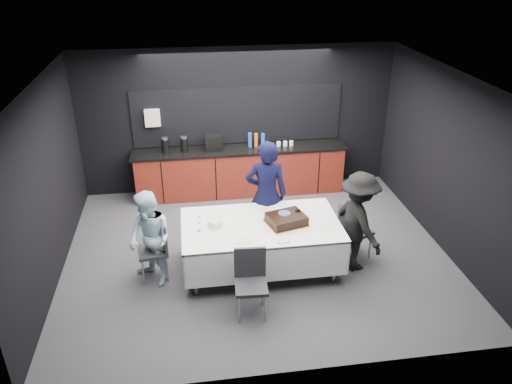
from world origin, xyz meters
TOP-DOWN VIEW (x-y plane):
  - ground at (0.00, 0.00)m, footprint 6.00×6.00m
  - room_shell at (0.00, 0.00)m, footprint 6.04×5.04m
  - kitchenette at (-0.02, 2.22)m, footprint 4.10×0.64m
  - party_table at (0.00, -0.40)m, footprint 2.32×1.32m
  - cake_assembly at (0.37, -0.45)m, footprint 0.66×0.59m
  - plate_stack at (-0.67, -0.36)m, footprint 0.23×0.23m
  - loose_plate_near at (-0.33, -0.84)m, footprint 0.22×0.22m
  - loose_plate_right_a at (0.74, -0.22)m, footprint 0.19×0.19m
  - loose_plate_right_b at (0.90, -0.66)m, footprint 0.19×0.19m
  - loose_plate_far at (0.10, -0.05)m, footprint 0.20×0.20m
  - fork_pile at (0.23, -0.94)m, footprint 0.18×0.14m
  - champagne_flute at (-0.91, -0.47)m, footprint 0.06×0.06m
  - chair_left at (-1.51, -0.38)m, footprint 0.47×0.47m
  - chair_right at (1.44, -0.32)m, footprint 0.55×0.55m
  - chair_near at (-0.28, -1.35)m, footprint 0.44×0.44m
  - person_center at (0.19, 0.28)m, footprint 0.70×0.50m
  - person_left at (-1.60, -0.49)m, footprint 0.86×0.88m
  - person_right at (1.43, -0.56)m, footprint 0.83×1.13m

SIDE VIEW (x-z plane):
  - ground at x=0.00m, z-range 0.00..0.00m
  - chair_left at x=-1.51m, z-range 0.07..1.00m
  - chair_right at x=1.44m, z-range 0.07..1.00m
  - chair_near at x=-0.28m, z-range 0.07..1.00m
  - kitchenette at x=-0.02m, z-range -0.48..1.57m
  - party_table at x=0.00m, z-range 0.25..1.03m
  - person_left at x=-1.60m, z-range 0.00..1.43m
  - person_right at x=1.43m, z-range 0.00..1.56m
  - loose_plate_near at x=-0.33m, z-range 0.78..0.79m
  - loose_plate_right_a at x=0.74m, z-range 0.78..0.79m
  - loose_plate_right_b at x=0.90m, z-range 0.78..0.79m
  - loose_plate_far at x=0.10m, z-range 0.78..0.79m
  - fork_pile at x=0.23m, z-range 0.78..0.81m
  - plate_stack at x=-0.67m, z-range 0.78..0.88m
  - cake_assembly at x=0.37m, z-range 0.76..0.94m
  - person_center at x=0.19m, z-range 0.00..1.80m
  - champagne_flute at x=-0.91m, z-range 0.83..1.05m
  - room_shell at x=0.00m, z-range 0.45..3.27m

